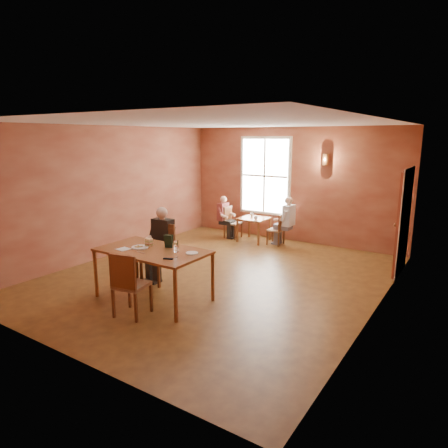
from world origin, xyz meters
The scene contains 29 objects.
ground centered at (0.00, 0.00, 0.00)m, with size 6.00×7.00×0.01m, color brown.
wall_back centered at (0.00, 3.50, 1.50)m, with size 6.00×0.04×3.00m, color brown.
wall_front centered at (0.00, -3.50, 1.50)m, with size 6.00×0.04×3.00m, color brown.
wall_left centered at (-3.00, 0.00, 1.50)m, with size 0.04×7.00×3.00m, color brown.
wall_right centered at (3.00, 0.00, 1.50)m, with size 0.04×7.00×3.00m, color brown.
ceiling centered at (0.00, 0.00, 3.00)m, with size 6.00×7.00×0.04m, color white.
window centered at (-0.80, 3.45, 1.70)m, with size 1.36×0.10×1.96m, color white.
door centered at (2.94, 2.30, 1.05)m, with size 0.12×1.04×2.10m, color maroon.
wall_sconce centered at (0.90, 3.40, 2.20)m, with size 0.16×0.16×0.28m, color brown.
main_table centered at (-0.32, -1.51, 0.44)m, with size 1.88×1.06×0.88m, color brown, non-canonical shape.
chair_diner_main centered at (-0.82, -0.86, 0.56)m, with size 0.49×0.49×1.12m, color brown, non-canonical shape.
diner_main centered at (-0.82, -0.89, 0.69)m, with size 0.55×0.55×1.37m, color #311E17, non-canonical shape.
chair_empty centered at (-0.16, -2.17, 0.52)m, with size 0.46×0.46×1.04m, color brown, non-canonical shape.
plate_food centered at (-0.59, -1.55, 0.90)m, with size 0.29×0.29×0.04m, color white.
sandwich centered at (-0.49, -1.42, 0.94)m, with size 0.11×0.10×0.13m, color tan.
goblet_a centered at (0.11, -1.41, 0.99)m, with size 0.08×0.08×0.21m, color white, non-canonical shape.
goblet_b centered at (0.30, -1.63, 0.98)m, with size 0.08×0.08×0.20m, color white, non-canonical shape.
menu_stand centered at (-0.18, -1.26, 1.00)m, with size 0.14×0.07×0.23m, color black.
knife centered at (-0.37, -1.75, 0.88)m, with size 0.23×0.02×0.00m, color white.
napkin centered at (-0.76, -1.76, 0.88)m, with size 0.20×0.20×0.01m, color silver.
side_plate centered at (0.37, -1.32, 0.89)m, with size 0.20×0.20×0.02m, color white.
sunglasses centered at (0.25, -1.77, 0.89)m, with size 0.15×0.05×0.02m, color black.
second_table centered at (-0.79, 2.86, 0.32)m, with size 0.72×0.72×0.63m, color brown, non-canonical shape.
chair_diner_white centered at (-0.14, 2.86, 0.41)m, with size 0.36×0.36×0.82m, color #4D2213, non-canonical shape.
diner_white centered at (-0.11, 2.86, 0.61)m, with size 0.49×0.49×1.22m, color white, non-canonical shape.
chair_diner_maroon centered at (-1.44, 2.86, 0.44)m, with size 0.39×0.39×0.87m, color #3F2015, non-canonical shape.
diner_maroon centered at (-1.47, 2.86, 0.56)m, with size 0.45×0.45×1.12m, color maroon, non-canonical shape.
cup_a centered at (-0.66, 2.72, 0.67)m, with size 0.10×0.10×0.08m, color silver.
cup_b centered at (-0.94, 3.01, 0.68)m, with size 0.09×0.09×0.09m, color silver.
Camera 1 is at (4.25, -6.28, 2.75)m, focal length 32.00 mm.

